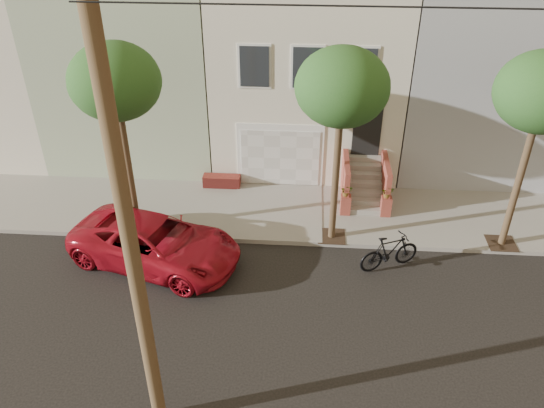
{
  "coord_description": "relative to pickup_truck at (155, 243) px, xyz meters",
  "views": [
    {
      "loc": [
        0.07,
        -10.75,
        10.66
      ],
      "look_at": [
        -0.91,
        3.0,
        1.9
      ],
      "focal_mm": 35.78,
      "sensor_mm": 36.0,
      "label": 1
    }
  ],
  "objects": [
    {
      "name": "pickup_truck",
      "position": [
        0.0,
        0.0,
        0.0
      ],
      "size": [
        5.79,
        3.89,
        1.47
      ],
      "primitive_type": "imported",
      "rotation": [
        0.0,
        0.0,
        1.27
      ],
      "color": "maroon",
      "rests_on": "ground"
    },
    {
      "name": "tree_mid",
      "position": [
        5.45,
        1.54,
        4.52
      ],
      "size": [
        2.7,
        2.57,
        6.3
      ],
      "color": "#2D2116",
      "rests_on": "sidewalk"
    },
    {
      "name": "tree_left",
      "position": [
        -1.05,
        1.54,
        4.52
      ],
      "size": [
        2.7,
        2.57,
        6.3
      ],
      "color": "#2D2116",
      "rests_on": "sidewalk"
    },
    {
      "name": "tree_right",
      "position": [
        10.95,
        1.54,
        4.52
      ],
      "size": [
        2.7,
        2.57,
        6.3
      ],
      "color": "#2D2116",
      "rests_on": "sidewalk"
    },
    {
      "name": "ground",
      "position": [
        4.45,
        -2.36,
        -0.74
      ],
      "size": [
        90.0,
        90.0,
        0.0
      ],
      "primitive_type": "plane",
      "color": "black",
      "rests_on": "ground"
    },
    {
      "name": "motorcycle",
      "position": [
        7.17,
        0.23,
        -0.14
      ],
      "size": [
        2.03,
        1.31,
        1.19
      ],
      "primitive_type": "imported",
      "rotation": [
        0.0,
        0.0,
        1.99
      ],
      "color": "black",
      "rests_on": "ground"
    },
    {
      "name": "house_row",
      "position": [
        4.45,
        8.83,
        2.91
      ],
      "size": [
        33.1,
        11.7,
        7.0
      ],
      "color": "beige",
      "rests_on": "sidewalk"
    },
    {
      "name": "sidewalk",
      "position": [
        4.45,
        2.99,
        -0.66
      ],
      "size": [
        40.0,
        3.7,
        0.15
      ],
      "primitive_type": "cube",
      "color": "gray",
      "rests_on": "ground"
    }
  ]
}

